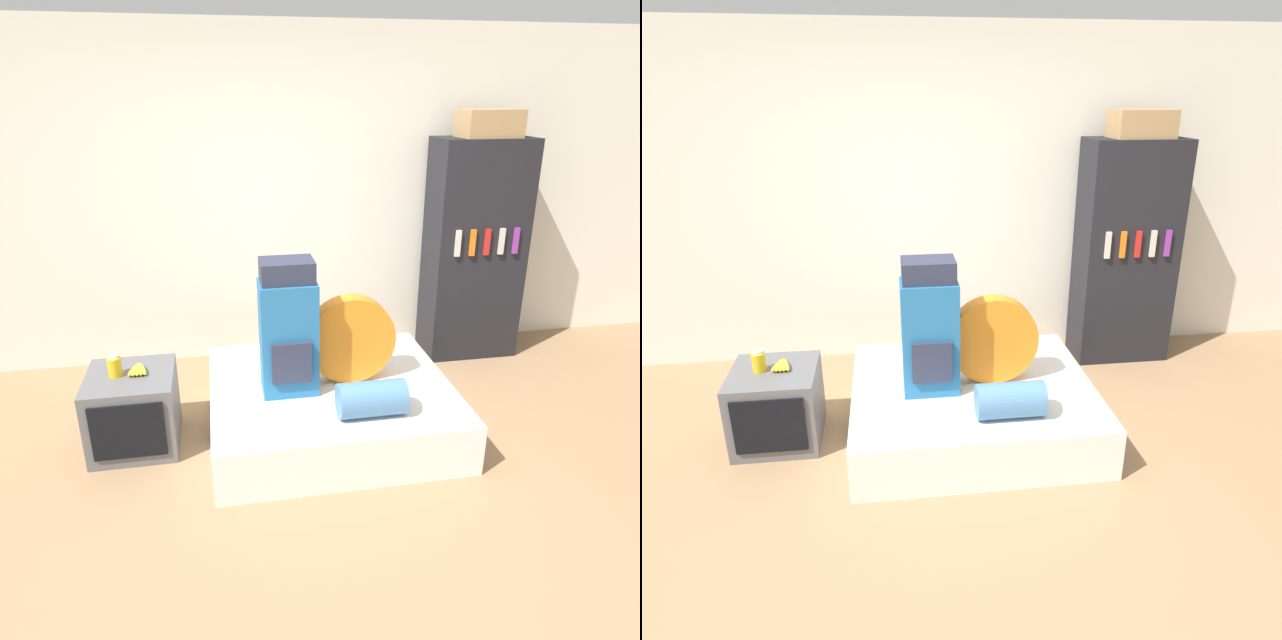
% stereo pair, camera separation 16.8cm
% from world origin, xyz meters
% --- Properties ---
extents(ground_plane, '(16.00, 16.00, 0.00)m').
position_xyz_m(ground_plane, '(0.00, 0.00, 0.00)').
color(ground_plane, '#997551').
extents(wall_back, '(8.00, 0.05, 2.60)m').
position_xyz_m(wall_back, '(0.00, 2.10, 1.30)').
color(wall_back, silver).
rests_on(wall_back, ground_plane).
extents(bed, '(1.56, 1.40, 0.33)m').
position_xyz_m(bed, '(0.20, 0.81, 0.16)').
color(bed, white).
rests_on(bed, ground_plane).
extents(backpack, '(0.35, 0.28, 0.86)m').
position_xyz_m(backpack, '(-0.07, 0.77, 0.75)').
color(backpack, '#23669E').
rests_on(backpack, bed).
extents(tent_bag, '(0.58, 0.13, 0.58)m').
position_xyz_m(tent_bag, '(0.34, 0.85, 0.62)').
color(tent_bag, orange).
rests_on(tent_bag, bed).
extents(sleeping_roll, '(0.40, 0.21, 0.21)m').
position_xyz_m(sleeping_roll, '(0.36, 0.38, 0.44)').
color(sleeping_roll, teal).
rests_on(sleeping_roll, bed).
extents(television, '(0.53, 0.56, 0.49)m').
position_xyz_m(television, '(-1.05, 0.83, 0.25)').
color(television, '#5B5B60').
rests_on(television, ground_plane).
extents(canister, '(0.08, 0.08, 0.14)m').
position_xyz_m(canister, '(-1.13, 0.84, 0.56)').
color(canister, gold).
rests_on(canister, television).
extents(banana_bunch, '(0.13, 0.18, 0.04)m').
position_xyz_m(banana_bunch, '(-1.00, 0.87, 0.51)').
color(banana_bunch, yellow).
rests_on(banana_bunch, television).
extents(bookshelf, '(0.75, 0.43, 1.78)m').
position_xyz_m(bookshelf, '(1.60, 1.80, 0.89)').
color(bookshelf, black).
rests_on(bookshelf, ground_plane).
extents(cardboard_box, '(0.44, 0.31, 0.20)m').
position_xyz_m(cardboard_box, '(1.61, 1.77, 1.88)').
color(cardboard_box, '#A88456').
rests_on(cardboard_box, bookshelf).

